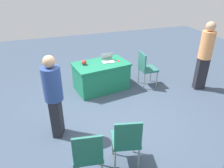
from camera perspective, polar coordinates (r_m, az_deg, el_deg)
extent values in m
plane|color=#3D4C60|center=(4.78, -1.56, -9.78)|extent=(14.40, 14.40, 0.00)
cube|color=#1E7A56|center=(5.73, -2.93, 5.20)|extent=(1.52, 1.05, 0.05)
cube|color=#1E7A56|center=(5.88, -2.85, 1.87)|extent=(1.46, 1.01, 0.69)
cylinder|color=#9E9993|center=(3.91, 0.13, -15.50)|extent=(0.03, 0.03, 0.46)
cylinder|color=#9E9993|center=(3.96, 5.80, -15.02)|extent=(0.03, 0.03, 0.46)
cylinder|color=#9E9993|center=(3.65, 0.81, -19.56)|extent=(0.03, 0.03, 0.46)
cylinder|color=#9E9993|center=(3.70, 7.01, -18.97)|extent=(0.03, 0.03, 0.46)
cube|color=#2D7066|center=(3.62, 3.56, -14.33)|extent=(0.53, 0.53, 0.06)
cube|color=#2D7066|center=(3.31, 4.26, -13.34)|extent=(0.42, 0.13, 0.45)
cylinder|color=#9E9993|center=(6.42, 10.09, 2.62)|extent=(0.03, 0.03, 0.46)
cylinder|color=#9E9993|center=(6.12, 11.67, 1.17)|extent=(0.03, 0.03, 0.46)
cylinder|color=#9E9993|center=(6.27, 6.99, 2.20)|extent=(0.03, 0.03, 0.46)
cylinder|color=#9E9993|center=(5.96, 8.45, 0.70)|extent=(0.03, 0.03, 0.46)
cube|color=#2D7066|center=(6.08, 9.49, 3.90)|extent=(0.45, 0.45, 0.06)
cube|color=#2D7066|center=(5.90, 7.93, 5.94)|extent=(0.05, 0.42, 0.45)
cylinder|color=#9E9993|center=(3.74, -9.52, -18.55)|extent=(0.03, 0.03, 0.46)
cylinder|color=#9E9993|center=(3.74, -3.42, -18.00)|extent=(0.03, 0.03, 0.46)
cube|color=#2D7066|center=(3.42, -6.43, -17.55)|extent=(0.50, 0.50, 0.06)
cube|color=#2D7066|center=(3.10, -6.38, -16.82)|extent=(0.42, 0.10, 0.45)
cube|color=#26262D|center=(4.36, -14.26, -8.40)|extent=(0.26, 0.32, 0.80)
cylinder|color=#2D478C|center=(3.99, -15.44, 0.01)|extent=(0.43, 0.43, 0.64)
sphere|color=tan|center=(3.81, -16.24, 5.69)|extent=(0.22, 0.22, 0.22)
cube|color=#26262D|center=(6.32, 22.29, 2.55)|extent=(0.31, 0.24, 0.88)
cylinder|color=#F49E60|center=(6.05, 23.63, 9.33)|extent=(0.41, 0.41, 0.70)
sphere|color=tan|center=(5.94, 24.49, 13.60)|extent=(0.24, 0.24, 0.24)
cube|color=silver|center=(5.80, -0.97, 5.88)|extent=(0.33, 0.23, 0.02)
cube|color=#B7B7BC|center=(5.90, -1.38, 7.29)|extent=(0.32, 0.08, 0.19)
sphere|color=#B2382D|center=(5.65, -7.36, 5.64)|extent=(0.13, 0.13, 0.13)
cube|color=red|center=(5.86, 1.67, 6.07)|extent=(0.04, 0.18, 0.01)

